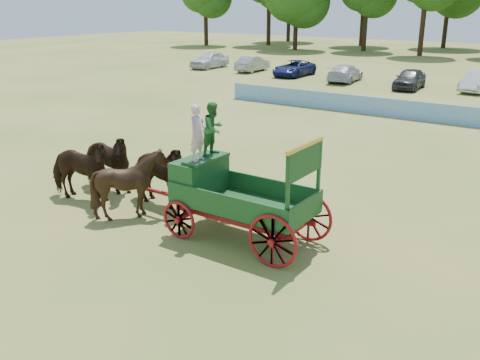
% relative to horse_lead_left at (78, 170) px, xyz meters
% --- Properties ---
extents(ground, '(160.00, 160.00, 0.00)m').
position_rel_horse_lead_left_xyz_m(ground, '(6.94, 0.83, -1.05)').
color(ground, '#A48A4A').
rests_on(ground, ground).
extents(horse_lead_left, '(2.69, 1.69, 2.10)m').
position_rel_horse_lead_left_xyz_m(horse_lead_left, '(0.00, 0.00, 0.00)').
color(horse_lead_left, black).
rests_on(horse_lead_left, ground).
extents(horse_lead_right, '(2.53, 1.23, 2.10)m').
position_rel_horse_lead_left_xyz_m(horse_lead_right, '(0.00, 1.10, 0.00)').
color(horse_lead_right, black).
rests_on(horse_lead_right, ground).
extents(horse_wheel_left, '(2.15, 1.98, 2.11)m').
position_rel_horse_lead_left_xyz_m(horse_wheel_left, '(2.40, 0.00, 0.00)').
color(horse_wheel_left, black).
rests_on(horse_wheel_left, ground).
extents(horse_wheel_right, '(2.50, 1.17, 2.10)m').
position_rel_horse_lead_left_xyz_m(horse_wheel_right, '(2.40, 1.10, 0.00)').
color(horse_wheel_right, black).
rests_on(horse_wheel_right, ground).
extents(farm_dray, '(6.00, 2.00, 3.67)m').
position_rel_horse_lead_left_xyz_m(farm_dray, '(5.37, 0.57, 0.55)').
color(farm_dray, '#A41510').
rests_on(farm_dray, ground).
extents(sponsor_banner, '(26.00, 0.08, 1.05)m').
position_rel_horse_lead_left_xyz_m(sponsor_banner, '(5.94, 18.83, -0.53)').
color(sponsor_banner, '#2173B7').
rests_on(sponsor_banner, ground).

